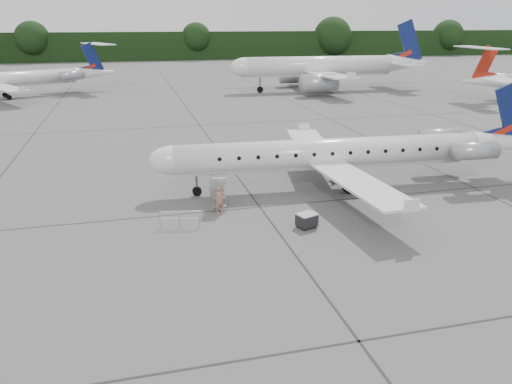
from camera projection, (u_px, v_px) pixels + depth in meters
name	position (u px, v px, depth m)	size (l,w,h in m)	color
ground	(344.00, 231.00, 27.74)	(320.00, 320.00, 0.00)	#5A5A58
treeline	(163.00, 46.00, 145.56)	(260.00, 4.00, 8.00)	black
main_regional_jet	(330.00, 139.00, 33.78)	(27.20, 19.58, 6.97)	silver
airstair	(217.00, 189.00, 31.15)	(0.85, 2.31, 2.19)	silver
passenger	(220.00, 200.00, 30.01)	(0.63, 0.41, 1.72)	#9A6654
safety_railing	(180.00, 220.00, 27.98)	(2.20, 0.08, 1.00)	#979AA0
baggage_cart	(307.00, 220.00, 28.05)	(1.03, 0.83, 0.89)	black
bg_narrowbody	(319.00, 56.00, 80.93)	(31.13, 22.41, 11.17)	silver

